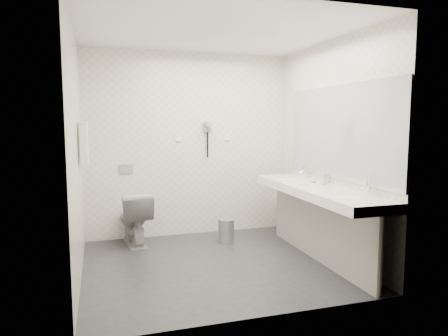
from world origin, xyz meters
name	(u,v)px	position (x,y,z in m)	size (l,w,h in m)	color
floor	(215,264)	(0.00, 0.00, 0.00)	(2.80, 2.80, 0.00)	#27282C
ceiling	(214,31)	(0.00, 0.00, 2.50)	(2.80, 2.80, 0.00)	white
wall_back	(189,145)	(0.00, 1.30, 1.25)	(2.80, 2.80, 0.00)	silver
wall_front	(260,163)	(0.00, -1.30, 1.25)	(2.80, 2.80, 0.00)	silver
wall_left	(76,155)	(-1.40, 0.00, 1.25)	(2.60, 2.60, 0.00)	silver
wall_right	(330,149)	(1.40, 0.00, 1.25)	(2.60, 2.60, 0.00)	silver
vanity_counter	(316,191)	(1.12, -0.20, 0.80)	(0.55, 2.20, 0.10)	white
vanity_panel	(317,228)	(1.15, -0.20, 0.38)	(0.03, 2.15, 0.75)	#999790
vanity_post_near	(380,256)	(1.18, -1.24, 0.38)	(0.06, 0.06, 0.75)	silver
vanity_post_far	(281,209)	(1.18, 0.84, 0.38)	(0.06, 0.06, 0.75)	silver
mirror	(339,132)	(1.39, -0.20, 1.45)	(0.02, 2.20, 1.05)	#B2BCC6
basin_near	(351,198)	(1.12, -0.85, 0.83)	(0.40, 0.31, 0.05)	white
basin_far	(290,180)	(1.12, 0.45, 0.83)	(0.40, 0.31, 0.05)	white
faucet_near	(368,188)	(1.32, -0.85, 0.92)	(0.04, 0.04, 0.15)	silver
faucet_far	(304,172)	(1.32, 0.45, 0.92)	(0.04, 0.04, 0.15)	silver
soap_bottle_a	(322,180)	(1.24, -0.12, 0.91)	(0.05, 0.05, 0.11)	silver
soap_bottle_b	(314,179)	(1.23, 0.05, 0.90)	(0.07, 0.07, 0.10)	silver
glass_left	(326,179)	(1.35, -0.02, 0.90)	(0.06, 0.06, 0.10)	silver
toilet	(134,218)	(-0.79, 1.02, 0.34)	(0.38, 0.67, 0.68)	white
flush_plate	(126,169)	(-0.85, 1.29, 0.95)	(0.18, 0.02, 0.12)	#B2B5BA
pedal_bin	(226,231)	(0.36, 0.74, 0.15)	(0.21, 0.21, 0.30)	#B2B5BA
bin_lid	(226,220)	(0.36, 0.74, 0.31)	(0.21, 0.21, 0.01)	#B2B5BA
towel_rail	(83,123)	(-1.35, 0.55, 1.55)	(0.02, 0.02, 0.62)	silver
towel_near	(84,144)	(-1.34, 0.41, 1.33)	(0.07, 0.24, 0.48)	white
towel_far	(85,143)	(-1.34, 0.69, 1.33)	(0.07, 0.24, 0.48)	white
dryer_cradle	(207,127)	(0.25, 1.27, 1.50)	(0.10, 0.04, 0.14)	gray
dryer_barrel	(208,124)	(0.25, 1.20, 1.53)	(0.08, 0.08, 0.14)	gray
dryer_cord	(208,145)	(0.25, 1.26, 1.25)	(0.02, 0.02, 0.35)	black
switch_plate_a	(178,138)	(-0.15, 1.29, 1.35)	(0.09, 0.02, 0.09)	white
switch_plate_b	(228,137)	(0.55, 1.29, 1.35)	(0.09, 0.02, 0.09)	white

